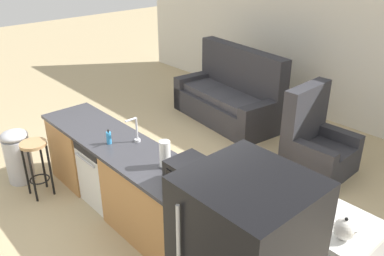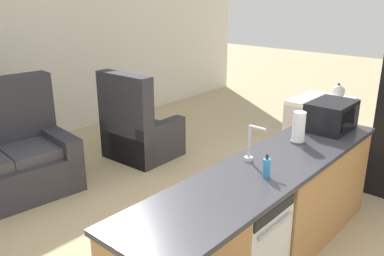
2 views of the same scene
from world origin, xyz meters
name	(u,v)px [view 1 (image 1 of 2)]	position (x,y,z in m)	size (l,w,h in m)	color
ground_plane	(124,208)	(0.00, 0.00, 0.00)	(24.00, 24.00, 0.00)	tan
wall_back	(343,49)	(0.30, 4.20, 1.30)	(10.00, 0.06, 2.60)	silver
kitchen_counter	(133,187)	(0.24, 0.00, 0.42)	(2.94, 0.66, 0.90)	#B77F47
dishwasher	(110,170)	(-0.25, 0.00, 0.42)	(0.58, 0.61, 0.84)	white
microwave	(195,178)	(1.29, 0.00, 1.04)	(0.50, 0.37, 0.28)	black
sink_faucet	(136,131)	(0.13, 0.16, 1.03)	(0.07, 0.18, 0.30)	silver
paper_towel_roll	(165,154)	(0.76, 0.07, 1.04)	(0.14, 0.14, 0.28)	#4C4C51
soap_bottle	(109,138)	(-0.04, -0.09, 0.97)	(0.06, 0.06, 0.18)	#338CCC
kettle	(345,229)	(2.52, 0.42, 0.99)	(0.21, 0.17, 0.19)	silver
bar_stool	(36,157)	(-0.95, -0.62, 0.54)	(0.32, 0.32, 0.74)	tan
trash_bin	(18,156)	(-1.44, -0.68, 0.38)	(0.35, 0.35, 0.74)	#B7B7BC
couch	(231,98)	(-0.96, 2.91, 0.39)	(2.09, 1.12, 1.27)	#2D2D33
armchair	(314,147)	(1.00, 2.50, 0.35)	(0.83, 0.88, 1.20)	#2D2D33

